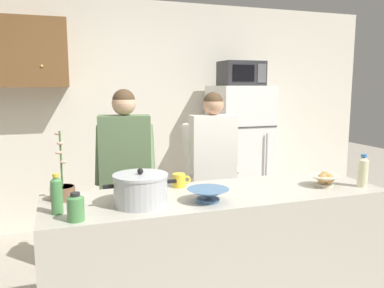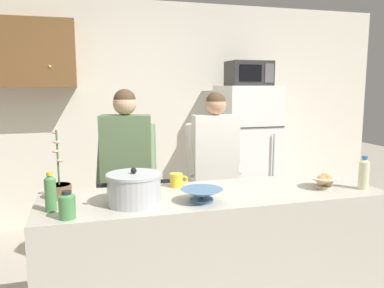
{
  "view_description": "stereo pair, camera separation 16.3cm",
  "coord_description": "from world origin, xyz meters",
  "px_view_note": "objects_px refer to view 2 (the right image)",
  "views": [
    {
      "loc": [
        -0.98,
        -2.3,
        1.62
      ],
      "look_at": [
        0.0,
        0.55,
        1.17
      ],
      "focal_mm": 36.24,
      "sensor_mm": 36.0,
      "label": 1
    },
    {
      "loc": [
        -0.83,
        -2.35,
        1.62
      ],
      "look_at": [
        0.0,
        0.55,
        1.17
      ],
      "focal_mm": 36.24,
      "sensor_mm": 36.0,
      "label": 2
    }
  ],
  "objects_px": {
    "refrigerator": "(246,154)",
    "bottle_near_edge": "(50,192)",
    "bread_bowl": "(324,181)",
    "empty_bowl": "(202,194)",
    "bottle_mid_counter": "(67,205)",
    "person_near_pot": "(126,164)",
    "cooking_pot": "(134,189)",
    "bottle_far_corner": "(364,173)",
    "coffee_mug": "(177,180)",
    "microwave": "(249,73)",
    "person_by_sink": "(215,159)",
    "potted_orchid": "(59,188)"
  },
  "relations": [
    {
      "from": "coffee_mug",
      "to": "bread_bowl",
      "type": "distance_m",
      "value": 1.02
    },
    {
      "from": "cooking_pot",
      "to": "empty_bowl",
      "type": "xyz_separation_m",
      "value": [
        0.4,
        -0.07,
        -0.05
      ]
    },
    {
      "from": "refrigerator",
      "to": "bottle_near_edge",
      "type": "distance_m",
      "value": 2.85
    },
    {
      "from": "microwave",
      "to": "potted_orchid",
      "type": "xyz_separation_m",
      "value": [
        -2.03,
        -1.66,
        -0.78
      ]
    },
    {
      "from": "empty_bowl",
      "to": "bottle_near_edge",
      "type": "relative_size",
      "value": 1.14
    },
    {
      "from": "person_by_sink",
      "to": "potted_orchid",
      "type": "relative_size",
      "value": 3.62
    },
    {
      "from": "person_near_pot",
      "to": "empty_bowl",
      "type": "relative_size",
      "value": 6.16
    },
    {
      "from": "empty_bowl",
      "to": "coffee_mug",
      "type": "bearing_deg",
      "value": 99.15
    },
    {
      "from": "cooking_pot",
      "to": "bottle_mid_counter",
      "type": "distance_m",
      "value": 0.41
    },
    {
      "from": "bottle_near_edge",
      "to": "bottle_mid_counter",
      "type": "distance_m",
      "value": 0.18
    },
    {
      "from": "potted_orchid",
      "to": "bottle_far_corner",
      "type": "bearing_deg",
      "value": -10.02
    },
    {
      "from": "refrigerator",
      "to": "coffee_mug",
      "type": "height_order",
      "value": "refrigerator"
    },
    {
      "from": "refrigerator",
      "to": "empty_bowl",
      "type": "xyz_separation_m",
      "value": [
        -1.19,
        -2.01,
        0.15
      ]
    },
    {
      "from": "bottle_mid_counter",
      "to": "bottle_far_corner",
      "type": "height_order",
      "value": "bottle_far_corner"
    },
    {
      "from": "bottle_near_edge",
      "to": "bottle_mid_counter",
      "type": "xyz_separation_m",
      "value": [
        0.09,
        -0.15,
        -0.04
      ]
    },
    {
      "from": "person_near_pot",
      "to": "bottle_near_edge",
      "type": "bearing_deg",
      "value": -120.98
    },
    {
      "from": "cooking_pot",
      "to": "bottle_far_corner",
      "type": "relative_size",
      "value": 1.89
    },
    {
      "from": "microwave",
      "to": "bottle_far_corner",
      "type": "relative_size",
      "value": 2.07
    },
    {
      "from": "cooking_pot",
      "to": "potted_orchid",
      "type": "height_order",
      "value": "potted_orchid"
    },
    {
      "from": "microwave",
      "to": "person_by_sink",
      "type": "xyz_separation_m",
      "value": [
        -0.74,
        -0.94,
        -0.79
      ]
    },
    {
      "from": "microwave",
      "to": "bottle_near_edge",
      "type": "bearing_deg",
      "value": -136.88
    },
    {
      "from": "empty_bowl",
      "to": "bottle_far_corner",
      "type": "xyz_separation_m",
      "value": [
        1.16,
        -0.02,
        0.07
      ]
    },
    {
      "from": "refrigerator",
      "to": "bottle_mid_counter",
      "type": "height_order",
      "value": "refrigerator"
    },
    {
      "from": "refrigerator",
      "to": "microwave",
      "type": "bearing_deg",
      "value": -89.93
    },
    {
      "from": "bottle_far_corner",
      "to": "coffee_mug",
      "type": "bearing_deg",
      "value": 161.33
    },
    {
      "from": "empty_bowl",
      "to": "bottle_far_corner",
      "type": "relative_size",
      "value": 1.12
    },
    {
      "from": "bread_bowl",
      "to": "empty_bowl",
      "type": "distance_m",
      "value": 0.91
    },
    {
      "from": "person_near_pot",
      "to": "person_by_sink",
      "type": "bearing_deg",
      "value": 8.38
    },
    {
      "from": "bottle_near_edge",
      "to": "refrigerator",
      "type": "bearing_deg",
      "value": 43.44
    },
    {
      "from": "bottle_far_corner",
      "to": "empty_bowl",
      "type": "bearing_deg",
      "value": 178.9
    },
    {
      "from": "refrigerator",
      "to": "person_near_pot",
      "type": "relative_size",
      "value": 1.02
    },
    {
      "from": "person_by_sink",
      "to": "empty_bowl",
      "type": "xyz_separation_m",
      "value": [
        -0.45,
        -1.04,
        -0.0
      ]
    },
    {
      "from": "coffee_mug",
      "to": "bottle_mid_counter",
      "type": "distance_m",
      "value": 0.87
    },
    {
      "from": "person_near_pot",
      "to": "bottle_mid_counter",
      "type": "relative_size",
      "value": 10.49
    },
    {
      "from": "bread_bowl",
      "to": "empty_bowl",
      "type": "height_order",
      "value": "bread_bowl"
    },
    {
      "from": "bottle_far_corner",
      "to": "bottle_near_edge",
      "type": "bearing_deg",
      "value": 177.73
    },
    {
      "from": "microwave",
      "to": "bottle_mid_counter",
      "type": "relative_size",
      "value": 3.15
    },
    {
      "from": "bottle_far_corner",
      "to": "potted_orchid",
      "type": "relative_size",
      "value": 0.54
    },
    {
      "from": "person_by_sink",
      "to": "bottle_near_edge",
      "type": "relative_size",
      "value": 6.88
    },
    {
      "from": "refrigerator",
      "to": "bottle_mid_counter",
      "type": "relative_size",
      "value": 10.65
    },
    {
      "from": "person_near_pot",
      "to": "coffee_mug",
      "type": "distance_m",
      "value": 0.61
    },
    {
      "from": "refrigerator",
      "to": "bottle_mid_counter",
      "type": "xyz_separation_m",
      "value": [
        -1.97,
        -2.1,
        0.18
      ]
    },
    {
      "from": "bottle_near_edge",
      "to": "bottle_far_corner",
      "type": "distance_m",
      "value": 2.03
    },
    {
      "from": "coffee_mug",
      "to": "bread_bowl",
      "type": "bearing_deg",
      "value": -18.24
    },
    {
      "from": "microwave",
      "to": "bread_bowl",
      "type": "distance_m",
      "value": 2.09
    },
    {
      "from": "cooking_pot",
      "to": "bottle_near_edge",
      "type": "distance_m",
      "value": 0.47
    },
    {
      "from": "refrigerator",
      "to": "person_by_sink",
      "type": "distance_m",
      "value": 1.22
    },
    {
      "from": "cooking_pot",
      "to": "coffee_mug",
      "type": "xyz_separation_m",
      "value": [
        0.34,
        0.32,
        -0.05
      ]
    },
    {
      "from": "refrigerator",
      "to": "bottle_far_corner",
      "type": "xyz_separation_m",
      "value": [
        -0.03,
        -2.03,
        0.22
      ]
    },
    {
      "from": "person_near_pot",
      "to": "person_by_sink",
      "type": "xyz_separation_m",
      "value": [
        0.8,
        0.12,
        -0.02
      ]
    }
  ]
}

